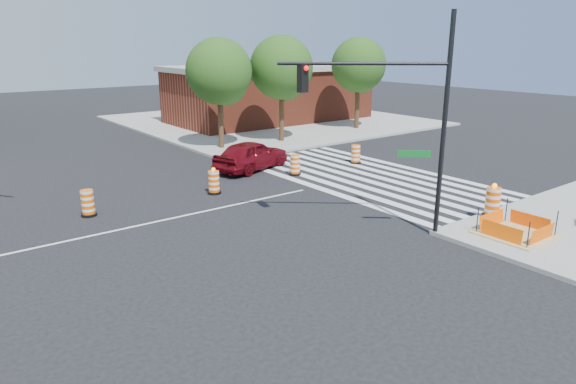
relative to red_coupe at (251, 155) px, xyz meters
The scene contains 16 objects.
ground 8.71m from the red_coupe, 147.52° to the right, with size 120.00×120.00×0.00m, color black.
sidewalk_ne 17.10m from the red_coupe, 51.32° to the left, with size 22.00×22.00×0.15m, color gray.
crosswalk_east 5.96m from the red_coupe, 52.07° to the right, with size 6.75×13.50×0.01m.
lane_centerline 8.71m from the red_coupe, 147.52° to the right, with size 14.00×0.12×0.01m, color silver.
excavation_pit 13.77m from the red_coupe, 82.98° to the right, with size 2.20×2.20×0.90m.
brick_storefront 17.16m from the red_coupe, 51.32° to the left, with size 16.50×8.50×4.60m.
red_coupe is the anchor object (origin of this frame).
signal_pole_se 11.54m from the red_coupe, 97.24° to the right, with size 4.30×3.60×7.25m.
pit_drum 12.45m from the red_coupe, 77.67° to the right, with size 0.67×0.67×1.31m.
tree_north_c 6.79m from the red_coupe, 75.44° to the left, with size 3.96×3.96×6.73m.
tree_north_d 8.55m from the red_coupe, 41.33° to the left, with size 4.06×4.06×6.89m.
tree_north_e 15.09m from the red_coupe, 23.46° to the left, with size 4.01×4.00×6.81m.
median_drum_2 9.42m from the red_coupe, 164.99° to the right, with size 0.60×0.60×1.02m.
median_drum_3 4.65m from the red_coupe, 144.19° to the right, with size 0.60×0.60×1.18m.
median_drum_4 2.55m from the red_coupe, 64.06° to the right, with size 0.60×0.60×1.02m.
median_drum_5 5.81m from the red_coupe, 23.13° to the right, with size 0.60×0.60×1.02m.
Camera 1 is at (-7.02, -17.28, 6.43)m, focal length 32.00 mm.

